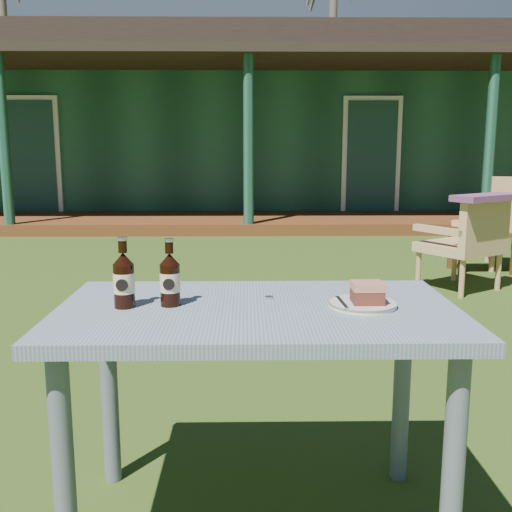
{
  "coord_description": "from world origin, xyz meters",
  "views": [
    {
      "loc": [
        -0.03,
        -3.33,
        1.19
      ],
      "look_at": [
        0.0,
        -1.3,
        0.82
      ],
      "focal_mm": 42.0,
      "sensor_mm": 36.0,
      "label": 1
    }
  ],
  "objects_px": {
    "plate": "(363,304)",
    "armchair_left": "(468,240)",
    "cola_bottle_far": "(124,280)",
    "side_table": "(482,237)",
    "cafe_table": "(258,339)",
    "cola_bottle_near": "(170,279)",
    "cake_slice": "(367,292)"
  },
  "relations": [
    {
      "from": "plate",
      "to": "armchair_left",
      "type": "xyz_separation_m",
      "value": [
        1.49,
        3.16,
        -0.29
      ]
    },
    {
      "from": "cola_bottle_far",
      "to": "side_table",
      "type": "xyz_separation_m",
      "value": [
        2.64,
        3.93,
        -0.46
      ]
    },
    {
      "from": "cafe_table",
      "to": "cola_bottle_far",
      "type": "bearing_deg",
      "value": 179.95
    },
    {
      "from": "cola_bottle_far",
      "to": "armchair_left",
      "type": "bearing_deg",
      "value": 55.04
    },
    {
      "from": "plate",
      "to": "armchair_left",
      "type": "bearing_deg",
      "value": 64.69
    },
    {
      "from": "cola_bottle_near",
      "to": "armchair_left",
      "type": "bearing_deg",
      "value": 56.56
    },
    {
      "from": "cake_slice",
      "to": "side_table",
      "type": "relative_size",
      "value": 0.15
    },
    {
      "from": "cola_bottle_far",
      "to": "side_table",
      "type": "relative_size",
      "value": 0.35
    },
    {
      "from": "plate",
      "to": "cola_bottle_far",
      "type": "distance_m",
      "value": 0.72
    },
    {
      "from": "cake_slice",
      "to": "cola_bottle_near",
      "type": "bearing_deg",
      "value": 177.16
    },
    {
      "from": "plate",
      "to": "armchair_left",
      "type": "distance_m",
      "value": 3.51
    },
    {
      "from": "side_table",
      "to": "armchair_left",
      "type": "bearing_deg",
      "value": -119.15
    },
    {
      "from": "cola_bottle_far",
      "to": "armchair_left",
      "type": "height_order",
      "value": "cola_bottle_far"
    },
    {
      "from": "cafe_table",
      "to": "cake_slice",
      "type": "relative_size",
      "value": 13.04
    },
    {
      "from": "cola_bottle_near",
      "to": "cake_slice",
      "type": "bearing_deg",
      "value": -2.84
    },
    {
      "from": "cafe_table",
      "to": "side_table",
      "type": "bearing_deg",
      "value": 60.3
    },
    {
      "from": "cafe_table",
      "to": "armchair_left",
      "type": "distance_m",
      "value": 3.64
    },
    {
      "from": "plate",
      "to": "cake_slice",
      "type": "height_order",
      "value": "cake_slice"
    },
    {
      "from": "cake_slice",
      "to": "cola_bottle_far",
      "type": "bearing_deg",
      "value": 179.09
    },
    {
      "from": "plate",
      "to": "cola_bottle_far",
      "type": "height_order",
      "value": "cola_bottle_far"
    },
    {
      "from": "armchair_left",
      "to": "side_table",
      "type": "height_order",
      "value": "armchair_left"
    },
    {
      "from": "cafe_table",
      "to": "cola_bottle_near",
      "type": "distance_m",
      "value": 0.32
    },
    {
      "from": "plate",
      "to": "cola_bottle_near",
      "type": "distance_m",
      "value": 0.58
    },
    {
      "from": "cake_slice",
      "to": "armchair_left",
      "type": "relative_size",
      "value": 0.12
    },
    {
      "from": "cake_slice",
      "to": "cola_bottle_far",
      "type": "height_order",
      "value": "cola_bottle_far"
    },
    {
      "from": "cafe_table",
      "to": "cake_slice",
      "type": "distance_m",
      "value": 0.36
    },
    {
      "from": "cafe_table",
      "to": "plate",
      "type": "xyz_separation_m",
      "value": [
        0.32,
        -0.0,
        0.11
      ]
    },
    {
      "from": "cola_bottle_far",
      "to": "cake_slice",
      "type": "bearing_deg",
      "value": -0.91
    },
    {
      "from": "cafe_table",
      "to": "plate",
      "type": "bearing_deg",
      "value": -0.53
    },
    {
      "from": "side_table",
      "to": "cola_bottle_near",
      "type": "bearing_deg",
      "value": -122.62
    },
    {
      "from": "cafe_table",
      "to": "cake_slice",
      "type": "height_order",
      "value": "cake_slice"
    },
    {
      "from": "cola_bottle_near",
      "to": "side_table",
      "type": "relative_size",
      "value": 0.34
    }
  ]
}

